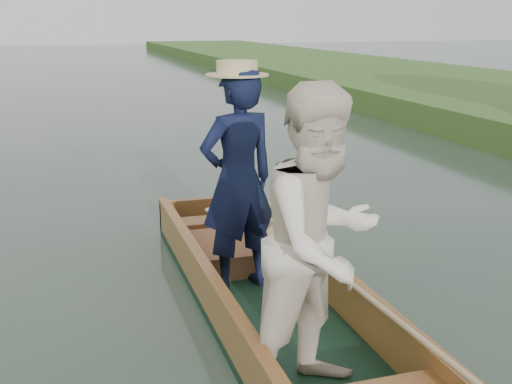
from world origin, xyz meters
name	(u,v)px	position (x,y,z in m)	size (l,w,h in m)	color
ground	(278,324)	(0.00, 0.00, 0.00)	(120.00, 120.00, 0.00)	#283D30
trees_far	(201,2)	(0.20, 3.45, 2.59)	(21.12, 6.07, 4.48)	#47331E
punt	(281,246)	(-0.08, -0.27, 0.77)	(1.26, 5.00, 2.05)	black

